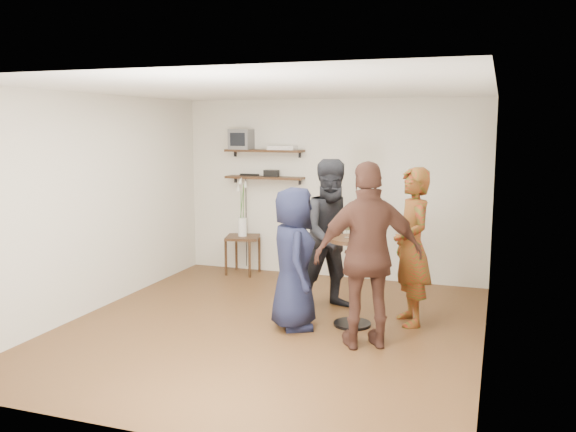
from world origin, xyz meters
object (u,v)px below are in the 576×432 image
(radio, at_px, (271,173))
(side_table, at_px, (243,242))
(crt_monitor, at_px, (242,139))
(drinks_table, at_px, (353,269))
(person_plaid, at_px, (412,247))
(person_brown, at_px, (369,256))
(person_navy, at_px, (294,258))
(person_dark, at_px, (334,235))
(dvd_deck, at_px, (283,148))

(radio, height_order, side_table, radio)
(crt_monitor, distance_m, drinks_table, 3.27)
(drinks_table, xyz_separation_m, person_plaid, (0.60, 0.29, 0.24))
(person_plaid, height_order, person_brown, person_brown)
(side_table, bearing_deg, crt_monitor, 113.20)
(drinks_table, distance_m, person_brown, 0.73)
(person_navy, bearing_deg, side_table, 10.77)
(crt_monitor, xyz_separation_m, person_dark, (1.83, -1.45, -1.10))
(radio, xyz_separation_m, person_navy, (1.12, -2.28, -0.73))
(dvd_deck, xyz_separation_m, side_table, (-0.58, -0.17, -1.42))
(crt_monitor, bearing_deg, person_navy, -54.93)
(side_table, xyz_separation_m, person_brown, (2.42, -2.42, 0.46))
(drinks_table, height_order, person_brown, person_brown)
(radio, bearing_deg, person_dark, -46.82)
(crt_monitor, xyz_separation_m, dvd_deck, (0.65, 0.00, -0.12))
(radio, height_order, person_dark, person_dark)
(person_plaid, bearing_deg, dvd_deck, -154.08)
(dvd_deck, distance_m, person_navy, 2.71)
(drinks_table, bearing_deg, person_plaid, 25.50)
(person_plaid, bearing_deg, person_navy, -90.17)
(person_dark, bearing_deg, person_brown, -93.69)
(person_plaid, distance_m, person_brown, 0.93)
(crt_monitor, bearing_deg, radio, 0.00)
(dvd_deck, height_order, side_table, dvd_deck)
(dvd_deck, bearing_deg, person_dark, -50.82)
(side_table, relative_size, person_dark, 0.32)
(crt_monitor, bearing_deg, person_dark, -38.27)
(side_table, bearing_deg, drinks_table, -40.60)
(crt_monitor, distance_m, person_brown, 3.76)
(dvd_deck, bearing_deg, person_plaid, -38.58)
(drinks_table, bearing_deg, dvd_deck, 127.75)
(crt_monitor, xyz_separation_m, drinks_table, (2.20, -2.00, -1.38))
(crt_monitor, xyz_separation_m, person_navy, (1.60, -2.28, -1.23))
(person_plaid, xyz_separation_m, person_dark, (-0.97, 0.27, 0.03))
(dvd_deck, height_order, person_plaid, dvd_deck)
(radio, bearing_deg, person_navy, -63.75)
(dvd_deck, distance_m, radio, 0.42)
(side_table, relative_size, person_plaid, 0.33)
(person_plaid, bearing_deg, person_brown, -44.58)
(side_table, height_order, person_plaid, person_plaid)
(drinks_table, distance_m, person_navy, 0.68)
(person_plaid, bearing_deg, side_table, -144.92)
(dvd_deck, height_order, drinks_table, dvd_deck)
(dvd_deck, xyz_separation_m, person_plaid, (2.15, -1.71, -1.01))
(person_brown, bearing_deg, drinks_table, -90.00)
(drinks_table, relative_size, person_navy, 0.64)
(side_table, relative_size, drinks_table, 0.59)
(dvd_deck, bearing_deg, side_table, -163.19)
(dvd_deck, xyz_separation_m, drinks_table, (1.55, -2.00, -1.26))
(dvd_deck, xyz_separation_m, person_navy, (0.95, -2.28, -1.11))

